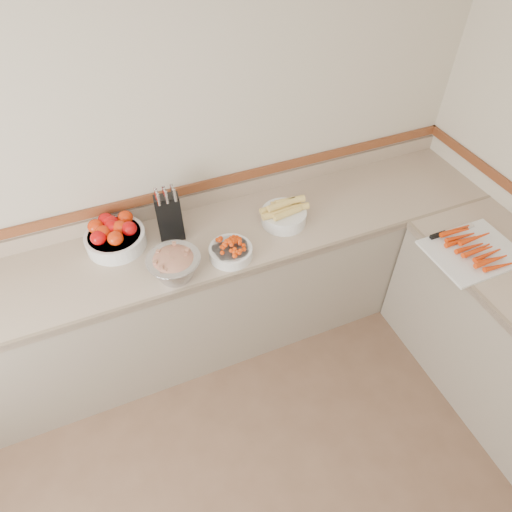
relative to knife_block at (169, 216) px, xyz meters
name	(u,v)px	position (x,y,z in m)	size (l,w,h in m)	color
back_wall	(153,159)	(0.00, 0.20, 0.26)	(4.00, 4.00, 0.00)	beige
counter_back	(186,297)	(0.00, -0.12, -0.58)	(4.00, 0.65, 1.08)	tan
knife_block	(169,216)	(0.00, 0.00, 0.00)	(0.16, 0.19, 0.34)	black
tomato_bowl	(114,235)	(-0.32, 0.03, -0.06)	(0.34, 0.34, 0.17)	white
cherry_tomato_bowl	(231,250)	(0.26, -0.30, -0.09)	(0.25, 0.25, 0.13)	white
corn_bowl	(284,214)	(0.65, -0.15, -0.08)	(0.30, 0.27, 0.16)	white
rhubarb_bowl	(174,265)	(-0.07, -0.33, -0.05)	(0.29, 0.29, 0.17)	#B2B2BA
cutting_board	(473,249)	(1.53, -0.80, -0.12)	(0.50, 0.40, 0.07)	white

